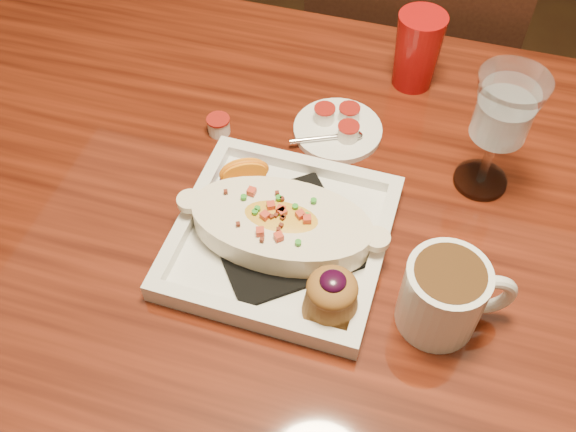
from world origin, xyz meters
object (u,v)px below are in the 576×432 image
(saucer, at_px, (337,128))
(red_tumbler, at_px, (417,51))
(table, at_px, (344,266))
(goblet, at_px, (504,114))
(chair_far, at_px, (406,74))
(plate, at_px, (285,235))
(coffee_mug, at_px, (446,294))

(saucer, height_order, red_tumbler, red_tumbler)
(table, xyz_separation_m, goblet, (0.16, 0.13, 0.23))
(table, bearing_deg, goblet, 38.71)
(goblet, distance_m, red_tumbler, 0.24)
(chair_far, xyz_separation_m, goblet, (0.16, -0.50, 0.37))
(plate, height_order, red_tumbler, red_tumbler)
(saucer, distance_m, red_tumbler, 0.18)
(chair_far, bearing_deg, red_tumbler, 95.46)
(coffee_mug, distance_m, goblet, 0.25)
(coffee_mug, relative_size, goblet, 0.71)
(table, relative_size, coffee_mug, 11.37)
(table, height_order, goblet, goblet)
(chair_far, relative_size, goblet, 5.00)
(chair_far, height_order, red_tumbler, chair_far)
(plate, bearing_deg, chair_far, 85.05)
(chair_far, relative_size, saucer, 6.99)
(saucer, bearing_deg, goblet, -10.15)
(table, distance_m, chair_far, 0.65)
(chair_far, bearing_deg, coffee_mug, 100.34)
(plate, relative_size, red_tumbler, 2.19)
(chair_far, xyz_separation_m, plate, (-0.07, -0.69, 0.27))
(plate, bearing_deg, saucer, 87.39)
(table, xyz_separation_m, plate, (-0.07, -0.06, 0.13))
(red_tumbler, bearing_deg, saucer, -120.79)
(table, distance_m, goblet, 0.30)
(saucer, bearing_deg, coffee_mug, -54.92)
(chair_far, height_order, goblet, goblet)
(coffee_mug, xyz_separation_m, saucer, (-0.19, 0.27, -0.04))
(plate, distance_m, goblet, 0.31)
(plate, bearing_deg, red_tumbler, 75.72)
(coffee_mug, bearing_deg, saucer, 106.04)
(coffee_mug, xyz_separation_m, goblet, (0.03, 0.23, 0.07))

